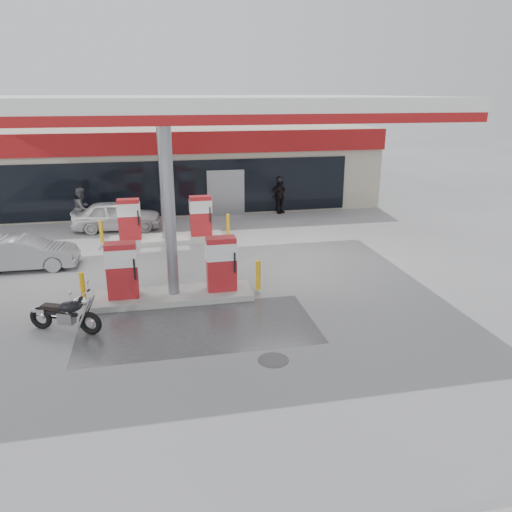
% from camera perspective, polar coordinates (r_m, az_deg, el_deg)
% --- Properties ---
extents(ground, '(90.00, 90.00, 0.00)m').
position_cam_1_polar(ground, '(12.95, -8.86, -8.24)').
color(ground, gray).
rests_on(ground, ground).
extents(wet_patch, '(6.00, 3.00, 0.00)m').
position_cam_1_polar(wet_patch, '(12.98, -6.64, -8.07)').
color(wet_patch, '#4C4C4F').
rests_on(wet_patch, ground).
extents(drain_cover, '(0.70, 0.70, 0.01)m').
position_cam_1_polar(drain_cover, '(11.44, 1.99, -11.80)').
color(drain_cover, '#38383A').
rests_on(drain_cover, ground).
extents(store_building, '(22.00, 8.22, 4.00)m').
position_cam_1_polar(store_building, '(27.80, -10.96, 10.25)').
color(store_building, '#BCB59E').
rests_on(store_building, ground).
extents(canopy, '(16.00, 10.02, 5.51)m').
position_cam_1_polar(canopy, '(16.62, -10.81, 16.37)').
color(canopy, silver).
rests_on(canopy, ground).
extents(pump_island_near, '(5.14, 1.30, 1.78)m').
position_cam_1_polar(pump_island_near, '(14.51, -9.45, -2.24)').
color(pump_island_near, '#9E9E99').
rests_on(pump_island_near, ground).
extents(pump_island_far, '(5.14, 1.30, 1.78)m').
position_cam_1_polar(pump_island_far, '(20.25, -10.26, 3.61)').
color(pump_island_far, '#9E9E99').
rests_on(pump_island_far, ground).
extents(parked_motorcycle, '(1.86, 1.10, 1.02)m').
position_cam_1_polar(parked_motorcycle, '(13.35, -20.89, -6.32)').
color(parked_motorcycle, black).
rests_on(parked_motorcycle, ground).
extents(sedan_white, '(3.77, 1.55, 1.28)m').
position_cam_1_polar(sedan_white, '(22.46, -15.65, 4.48)').
color(sedan_white, silver).
rests_on(sedan_white, ground).
extents(attendant, '(0.93, 1.05, 1.82)m').
position_cam_1_polar(attendant, '(23.13, -19.23, 5.21)').
color(attendant, '#4C4C51').
rests_on(attendant, ground).
extents(hatchback_silver, '(3.46, 1.25, 1.13)m').
position_cam_1_polar(hatchback_silver, '(18.50, -24.97, 0.30)').
color(hatchback_silver, gray).
rests_on(hatchback_silver, ground).
extents(parked_car_right, '(3.97, 2.35, 1.03)m').
position_cam_1_polar(parked_car_right, '(26.59, -0.89, 6.96)').
color(parked_car_right, '#48140F').
rests_on(parked_car_right, ground).
extents(biker_walking, '(1.06, 0.89, 1.70)m').
position_cam_1_polar(biker_walking, '(24.67, 2.75, 6.84)').
color(biker_walking, black).
rests_on(biker_walking, ground).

